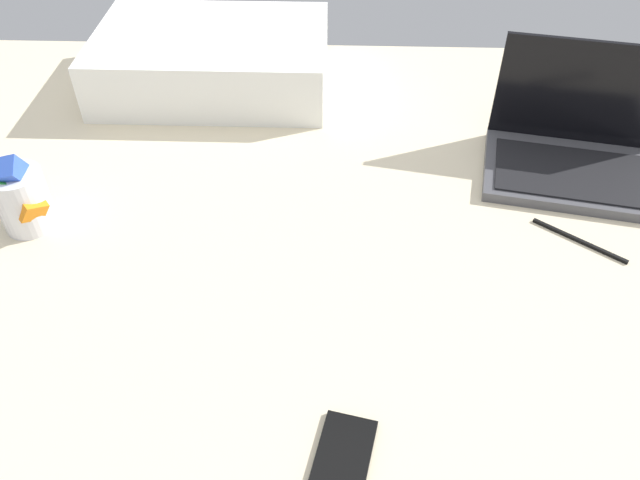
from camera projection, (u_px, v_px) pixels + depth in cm
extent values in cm
cube|color=beige|center=(295.00, 254.00, 119.72)|extent=(180.00, 140.00, 18.00)
cube|color=#4C4C51|center=(571.00, 173.00, 122.03)|extent=(36.83, 28.96, 2.00)
cube|color=black|center=(573.00, 173.00, 120.15)|extent=(31.74, 22.30, 0.40)
cube|color=black|center=(584.00, 92.00, 122.14)|extent=(32.57, 7.38, 21.00)
cylinder|color=silver|center=(23.00, 200.00, 108.78)|extent=(9.00, 9.00, 11.00)
cube|color=orange|center=(30.00, 205.00, 110.91)|extent=(8.05, 8.35, 5.66)
cube|color=orange|center=(28.00, 203.00, 107.14)|extent=(7.56, 6.95, 6.37)
cube|color=#268C33|center=(12.00, 187.00, 106.24)|extent=(7.08, 6.70, 6.53)
cube|color=blue|center=(10.00, 173.00, 104.83)|extent=(5.42, 5.80, 6.50)
cube|color=black|center=(341.00, 465.00, 78.27)|extent=(9.65, 15.13, 0.80)
cube|color=white|center=(213.00, 60.00, 145.13)|extent=(52.00, 36.00, 13.00)
cube|color=black|center=(579.00, 241.00, 108.85)|extent=(13.77, 10.93, 0.60)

